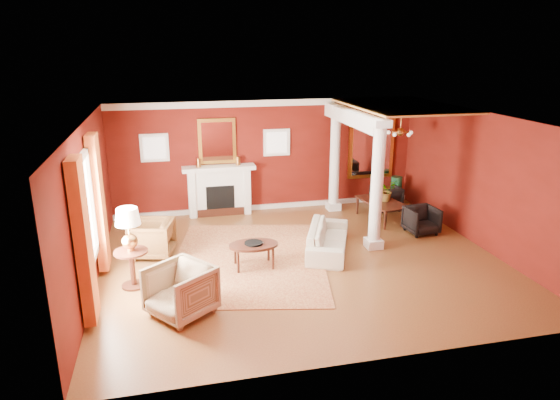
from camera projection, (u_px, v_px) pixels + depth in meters
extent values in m
plane|color=brown|center=(302.00, 260.00, 10.25)|extent=(8.00, 8.00, 0.00)
cube|color=#62140D|center=(267.00, 156.00, 13.07)|extent=(8.00, 0.04, 2.90)
cube|color=#62140D|center=(374.00, 267.00, 6.56)|extent=(8.00, 0.04, 2.90)
cube|color=#62140D|center=(88.00, 207.00, 8.96)|extent=(0.04, 7.00, 2.90)
cube|color=#62140D|center=(483.00, 181.00, 10.68)|extent=(0.04, 7.00, 2.90)
cube|color=silver|center=(304.00, 119.00, 9.38)|extent=(8.00, 7.00, 0.04)
cube|color=white|center=(220.00, 192.00, 12.89)|extent=(1.60, 0.34, 1.20)
cube|color=black|center=(220.00, 199.00, 12.77)|extent=(0.72, 0.03, 0.70)
cube|color=black|center=(221.00, 212.00, 12.87)|extent=(1.20, 0.05, 0.20)
cube|color=white|center=(219.00, 168.00, 12.66)|extent=(1.85, 0.42, 0.10)
cube|color=white|center=(192.00, 194.00, 12.71)|extent=(0.16, 0.40, 1.20)
cube|color=white|center=(246.00, 190.00, 13.01)|extent=(0.16, 0.40, 1.20)
cube|color=gold|center=(217.00, 141.00, 12.62)|extent=(0.95, 0.06, 1.15)
cube|color=white|center=(217.00, 141.00, 12.59)|extent=(0.78, 0.02, 0.98)
cube|color=white|center=(154.00, 148.00, 12.33)|extent=(0.70, 0.06, 0.70)
cube|color=white|center=(154.00, 148.00, 12.29)|extent=(0.54, 0.02, 0.54)
cube|color=white|center=(277.00, 142.00, 12.99)|extent=(0.70, 0.06, 0.70)
cube|color=white|center=(277.00, 143.00, 12.96)|extent=(0.54, 0.02, 0.54)
cube|color=white|center=(84.00, 212.00, 8.37)|extent=(0.03, 1.30, 1.70)
cube|color=white|center=(80.00, 226.00, 7.73)|extent=(0.08, 0.10, 1.90)
cube|color=white|center=(91.00, 200.00, 9.03)|extent=(0.08, 0.10, 1.90)
cube|color=#B8551F|center=(83.00, 242.00, 7.51)|extent=(0.18, 0.55, 2.60)
cube|color=#B8551F|center=(98.00, 203.00, 9.37)|extent=(0.18, 0.55, 2.60)
cube|color=white|center=(373.00, 243.00, 10.87)|extent=(0.34, 0.34, 0.20)
cylinder|color=white|center=(377.00, 184.00, 10.46)|extent=(0.26, 0.26, 2.50)
cube|color=white|center=(381.00, 123.00, 10.08)|extent=(0.36, 0.36, 0.16)
cube|color=white|center=(333.00, 206.00, 13.38)|extent=(0.34, 0.34, 0.20)
cylinder|color=white|center=(335.00, 157.00, 12.97)|extent=(0.26, 0.26, 2.50)
cube|color=white|center=(337.00, 107.00, 12.59)|extent=(0.36, 0.36, 0.16)
cube|color=white|center=(352.00, 117.00, 11.60)|extent=(0.30, 3.20, 0.32)
cube|color=#EB9A45|center=(401.00, 106.00, 11.63)|extent=(2.30, 3.40, 0.04)
cube|color=gold|center=(371.00, 147.00, 13.63)|extent=(1.30, 0.06, 1.70)
cube|color=white|center=(372.00, 148.00, 13.60)|extent=(1.10, 0.02, 1.50)
cylinder|color=#B57939|center=(401.00, 118.00, 11.78)|extent=(0.02, 0.02, 0.65)
sphere|color=#B57939|center=(400.00, 132.00, 11.88)|extent=(0.20, 0.20, 0.20)
sphere|color=white|center=(411.00, 133.00, 11.94)|extent=(0.09, 0.09, 0.09)
sphere|color=white|center=(399.00, 131.00, 12.15)|extent=(0.09, 0.09, 0.09)
sphere|color=white|center=(388.00, 132.00, 11.99)|extent=(0.09, 0.09, 0.09)
sphere|color=white|center=(394.00, 135.00, 11.68)|extent=(0.09, 0.09, 0.09)
sphere|color=white|center=(409.00, 135.00, 11.66)|extent=(0.09, 0.09, 0.09)
cube|color=white|center=(267.00, 103.00, 12.62)|extent=(8.00, 0.08, 0.16)
cube|color=white|center=(268.00, 207.00, 13.45)|extent=(8.00, 0.08, 0.12)
cube|color=maroon|center=(249.00, 260.00, 10.26)|extent=(3.82, 4.61, 0.02)
imported|color=beige|center=(328.00, 234.00, 10.59)|extent=(1.28, 2.03, 0.77)
imported|color=black|center=(152.00, 237.00, 10.35)|extent=(0.96, 1.00, 0.85)
imported|color=tan|center=(180.00, 289.00, 8.06)|extent=(1.23, 1.24, 0.94)
cylinder|color=black|center=(254.00, 245.00, 9.81)|extent=(0.98, 0.98, 0.05)
cylinder|color=black|center=(238.00, 263.00, 9.61)|extent=(0.05, 0.05, 0.44)
cylinder|color=black|center=(273.00, 260.00, 9.75)|extent=(0.05, 0.05, 0.44)
cylinder|color=black|center=(235.00, 254.00, 10.01)|extent=(0.05, 0.05, 0.44)
cylinder|color=black|center=(269.00, 251.00, 10.15)|extent=(0.05, 0.05, 0.44)
imported|color=black|center=(253.00, 238.00, 9.74)|extent=(0.16, 0.11, 0.24)
cylinder|color=black|center=(134.00, 285.00, 9.15)|extent=(0.44, 0.44, 0.04)
cylinder|color=black|center=(133.00, 269.00, 9.06)|extent=(0.10, 0.10, 0.68)
cylinder|color=black|center=(131.00, 252.00, 8.95)|extent=(0.60, 0.60, 0.04)
sphere|color=#B57939|center=(130.00, 241.00, 8.89)|extent=(0.28, 0.28, 0.28)
cylinder|color=#B57939|center=(129.00, 231.00, 8.83)|extent=(0.03, 0.03, 0.30)
cone|color=white|center=(127.00, 216.00, 8.75)|extent=(0.44, 0.44, 0.30)
imported|color=black|center=(383.00, 205.00, 12.51)|extent=(0.73, 1.46, 0.78)
imported|color=black|center=(422.00, 219.00, 11.64)|extent=(0.72, 0.68, 0.69)
imported|color=black|center=(386.00, 197.00, 13.32)|extent=(0.72, 0.67, 0.70)
sphere|color=#133D22|center=(395.00, 199.00, 13.75)|extent=(0.34, 0.34, 0.34)
cylinder|color=#133D22|center=(396.00, 191.00, 13.67)|extent=(0.30, 0.30, 0.80)
imported|color=#26591E|center=(387.00, 182.00, 12.37)|extent=(0.61, 0.65, 0.41)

